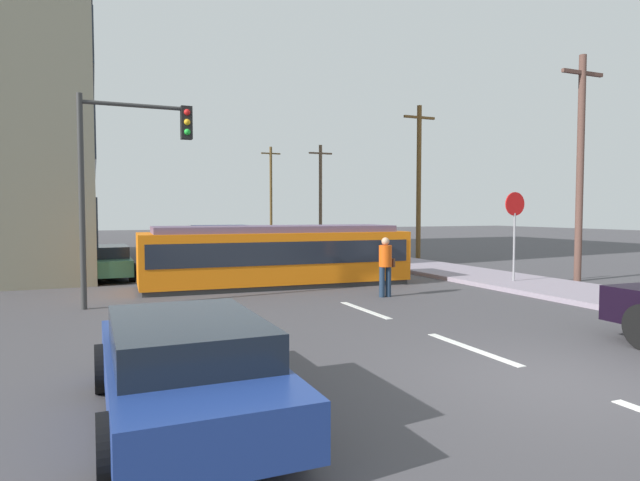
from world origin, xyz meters
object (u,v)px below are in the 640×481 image
(parked_sedan_mid, at_px, (103,262))
(utility_pole_mid, at_px, (419,179))
(streetcar_tram, at_px, (276,255))
(traffic_light_mast, at_px, (127,161))
(stop_sign, at_px, (515,218))
(utility_pole_distant, at_px, (271,191))
(utility_pole_near, at_px, (580,164))
(pedestrian_crossing, at_px, (385,263))
(city_bus, at_px, (232,244))
(parked_sedan_near, at_px, (186,365))
(utility_pole_far, at_px, (320,193))

(parked_sedan_mid, xyz_separation_m, utility_pole_mid, (15.17, 3.08, 3.46))
(streetcar_tram, relative_size, traffic_light_mast, 1.65)
(stop_sign, height_order, utility_pole_distant, utility_pole_distant)
(utility_pole_distant, bearing_deg, utility_pole_near, -89.25)
(parked_sedan_mid, bearing_deg, stop_sign, -29.41)
(pedestrian_crossing, relative_size, traffic_light_mast, 0.32)
(pedestrian_crossing, xyz_separation_m, utility_pole_distant, (7.40, 33.75, 3.38))
(parked_sedan_mid, xyz_separation_m, stop_sign, (12.28, -6.92, 1.57))
(city_bus, bearing_deg, streetcar_tram, -90.77)
(traffic_light_mast, bearing_deg, pedestrian_crossing, -9.73)
(utility_pole_distant, bearing_deg, stop_sign, -94.03)
(streetcar_tram, distance_m, pedestrian_crossing, 4.04)
(parked_sedan_near, bearing_deg, pedestrian_crossing, 46.44)
(parked_sedan_mid, distance_m, stop_sign, 14.18)
(streetcar_tram, height_order, utility_pole_mid, utility_pole_mid)
(traffic_light_mast, relative_size, utility_pole_far, 0.72)
(utility_pole_mid, bearing_deg, traffic_light_mast, -147.50)
(pedestrian_crossing, bearing_deg, utility_pole_near, 3.29)
(parked_sedan_mid, bearing_deg, streetcar_tram, -37.68)
(parked_sedan_mid, bearing_deg, utility_pole_distant, 60.96)
(parked_sedan_near, bearing_deg, utility_pole_distant, 71.04)
(streetcar_tram, distance_m, parked_sedan_mid, 6.49)
(parked_sedan_mid, bearing_deg, pedestrian_crossing, -45.73)
(streetcar_tram, height_order, parked_sedan_mid, streetcar_tram)
(stop_sign, bearing_deg, streetcar_tram, 157.51)
(city_bus, xyz_separation_m, utility_pole_distant, (9.41, 24.08, 3.31))
(pedestrian_crossing, height_order, utility_pole_distant, utility_pole_distant)
(parked_sedan_mid, distance_m, utility_pole_mid, 15.86)
(streetcar_tram, xyz_separation_m, utility_pole_far, (9.95, 19.81, 2.81))
(parked_sedan_near, height_order, utility_pole_distant, utility_pole_distant)
(city_bus, relative_size, parked_sedan_near, 1.26)
(city_bus, height_order, parked_sedan_near, city_bus)
(utility_pole_near, relative_size, utility_pole_far, 1.06)
(pedestrian_crossing, bearing_deg, utility_pole_mid, 52.87)
(traffic_light_mast, bearing_deg, parked_sedan_mid, 94.62)
(streetcar_tram, distance_m, utility_pole_near, 10.81)
(utility_pole_mid, bearing_deg, city_bus, -175.25)
(parked_sedan_near, xyz_separation_m, utility_pole_far, (14.42, 30.17, 3.19))
(traffic_light_mast, bearing_deg, utility_pole_mid, 32.50)
(parked_sedan_mid, distance_m, utility_pole_near, 16.94)
(streetcar_tram, bearing_deg, traffic_light_mast, -153.57)
(utility_pole_distant, bearing_deg, utility_pole_mid, -88.65)
(parked_sedan_near, height_order, parked_sedan_mid, same)
(streetcar_tram, height_order, utility_pole_near, utility_pole_near)
(stop_sign, bearing_deg, traffic_light_mast, 176.78)
(utility_pole_mid, height_order, utility_pole_distant, utility_pole_distant)
(city_bus, bearing_deg, utility_pole_mid, 4.75)
(traffic_light_mast, distance_m, utility_pole_far, 26.48)
(traffic_light_mast, xyz_separation_m, utility_pole_far, (14.57, 22.11, 0.17))
(utility_pole_distant, bearing_deg, city_bus, -111.34)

